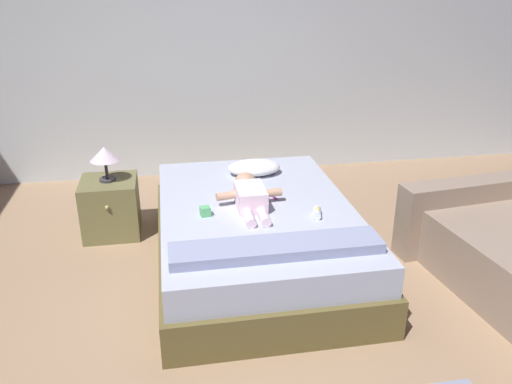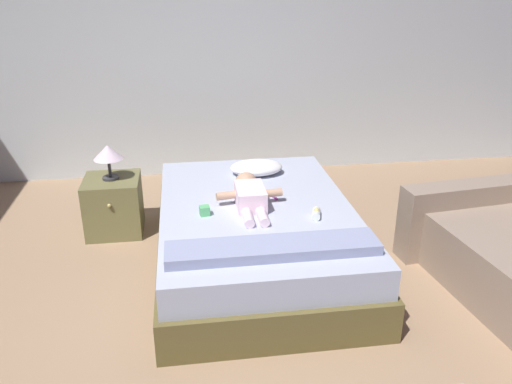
{
  "view_description": "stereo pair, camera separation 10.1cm",
  "coord_description": "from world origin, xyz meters",
  "px_view_note": "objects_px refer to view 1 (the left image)",
  "views": [
    {
      "loc": [
        -0.28,
        -2.26,
        1.95
      ],
      "look_at": [
        0.29,
        0.99,
        0.56
      ],
      "focal_mm": 36.41,
      "sensor_mm": 36.0,
      "label": 1
    },
    {
      "loc": [
        -0.18,
        -2.28,
        1.95
      ],
      "look_at": [
        0.29,
        0.99,
        0.56
      ],
      "focal_mm": 36.41,
      "sensor_mm": 36.0,
      "label": 2
    }
  ],
  "objects_px": {
    "bed": "(256,235)",
    "toothbrush": "(272,196)",
    "pillow": "(254,167)",
    "baby": "(249,195)",
    "baby_bottle": "(317,212)",
    "toy_block": "(205,211)",
    "nightstand": "(111,207)",
    "lamp": "(105,155)"
  },
  "relations": [
    {
      "from": "toothbrush",
      "to": "lamp",
      "type": "height_order",
      "value": "lamp"
    },
    {
      "from": "pillow",
      "to": "nightstand",
      "type": "height_order",
      "value": "pillow"
    },
    {
      "from": "pillow",
      "to": "nightstand",
      "type": "distance_m",
      "value": 1.19
    },
    {
      "from": "baby_bottle",
      "to": "bed",
      "type": "bearing_deg",
      "value": 145.64
    },
    {
      "from": "lamp",
      "to": "nightstand",
      "type": "bearing_deg",
      "value": -90.0
    },
    {
      "from": "pillow",
      "to": "lamp",
      "type": "distance_m",
      "value": 1.17
    },
    {
      "from": "baby",
      "to": "toothbrush",
      "type": "distance_m",
      "value": 0.21
    },
    {
      "from": "baby_bottle",
      "to": "toy_block",
      "type": "bearing_deg",
      "value": 168.96
    },
    {
      "from": "bed",
      "to": "toy_block",
      "type": "distance_m",
      "value": 0.46
    },
    {
      "from": "bed",
      "to": "nightstand",
      "type": "relative_size",
      "value": 4.35
    },
    {
      "from": "baby",
      "to": "toothbrush",
      "type": "xyz_separation_m",
      "value": [
        0.18,
        0.1,
        -0.06
      ]
    },
    {
      "from": "nightstand",
      "to": "baby_bottle",
      "type": "relative_size",
      "value": 3.66
    },
    {
      "from": "toy_block",
      "to": "lamp",
      "type": "bearing_deg",
      "value": 131.56
    },
    {
      "from": "baby",
      "to": "nightstand",
      "type": "distance_m",
      "value": 1.25
    },
    {
      "from": "pillow",
      "to": "baby_bottle",
      "type": "distance_m",
      "value": 0.9
    },
    {
      "from": "nightstand",
      "to": "baby",
      "type": "bearing_deg",
      "value": -32.57
    },
    {
      "from": "nightstand",
      "to": "bed",
      "type": "bearing_deg",
      "value": -32.65
    },
    {
      "from": "pillow",
      "to": "toothbrush",
      "type": "distance_m",
      "value": 0.49
    },
    {
      "from": "pillow",
      "to": "toothbrush",
      "type": "relative_size",
      "value": 3.54
    },
    {
      "from": "bed",
      "to": "baby_bottle",
      "type": "bearing_deg",
      "value": -34.36
    },
    {
      "from": "baby_bottle",
      "to": "baby",
      "type": "bearing_deg",
      "value": 145.63
    },
    {
      "from": "lamp",
      "to": "toy_block",
      "type": "relative_size",
      "value": 3.82
    },
    {
      "from": "toothbrush",
      "to": "pillow",
      "type": "bearing_deg",
      "value": 95.6
    },
    {
      "from": "toothbrush",
      "to": "baby_bottle",
      "type": "distance_m",
      "value": 0.44
    },
    {
      "from": "baby",
      "to": "bed",
      "type": "bearing_deg",
      "value": -34.44
    },
    {
      "from": "pillow",
      "to": "toy_block",
      "type": "height_order",
      "value": "pillow"
    },
    {
      "from": "baby",
      "to": "toy_block",
      "type": "distance_m",
      "value": 0.35
    },
    {
      "from": "baby",
      "to": "baby_bottle",
      "type": "xyz_separation_m",
      "value": [
        0.41,
        -0.28,
        -0.04
      ]
    },
    {
      "from": "lamp",
      "to": "baby_bottle",
      "type": "xyz_separation_m",
      "value": [
        1.43,
        -0.93,
        -0.17
      ]
    },
    {
      "from": "lamp",
      "to": "toy_block",
      "type": "height_order",
      "value": "lamp"
    },
    {
      "from": "lamp",
      "to": "baby_bottle",
      "type": "height_order",
      "value": "lamp"
    },
    {
      "from": "toothbrush",
      "to": "nightstand",
      "type": "relative_size",
      "value": 0.26
    },
    {
      "from": "toy_block",
      "to": "baby_bottle",
      "type": "xyz_separation_m",
      "value": [
        0.73,
        -0.14,
        -0.0
      ]
    },
    {
      "from": "baby",
      "to": "nightstand",
      "type": "bearing_deg",
      "value": 147.43
    },
    {
      "from": "bed",
      "to": "baby_bottle",
      "type": "relative_size",
      "value": 15.94
    },
    {
      "from": "toothbrush",
      "to": "nightstand",
      "type": "bearing_deg",
      "value": 155.21
    },
    {
      "from": "baby",
      "to": "baby_bottle",
      "type": "distance_m",
      "value": 0.5
    },
    {
      "from": "baby",
      "to": "pillow",
      "type": "bearing_deg",
      "value": 77.02
    },
    {
      "from": "baby",
      "to": "baby_bottle",
      "type": "height_order",
      "value": "baby"
    },
    {
      "from": "nightstand",
      "to": "lamp",
      "type": "xyz_separation_m",
      "value": [
        0.0,
        0.0,
        0.44
      ]
    },
    {
      "from": "pillow",
      "to": "lamp",
      "type": "height_order",
      "value": "lamp"
    },
    {
      "from": "bed",
      "to": "toothbrush",
      "type": "height_order",
      "value": "toothbrush"
    }
  ]
}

